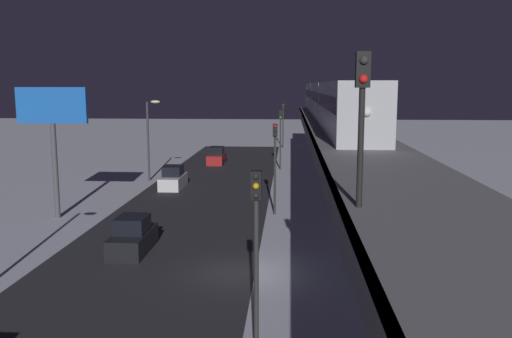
{
  "coord_description": "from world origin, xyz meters",
  "views": [
    {
      "loc": [
        -2.63,
        24.88,
        9.01
      ],
      "look_at": [
        0.37,
        -22.15,
        1.66
      ],
      "focal_mm": 37.67,
      "sensor_mm": 36.0,
      "label": 1
    }
  ],
  "objects": [
    {
      "name": "ground_plane",
      "position": [
        0.0,
        0.0,
        0.0
      ],
      "size": [
        240.0,
        240.0,
        0.0
      ],
      "primitive_type": "plane",
      "color": "silver"
    },
    {
      "name": "sedan_black",
      "position": [
        5.91,
        -3.02,
        0.8
      ],
      "size": [
        1.8,
        4.16,
        1.97
      ],
      "color": "black",
      "rests_on": "ground_plane"
    },
    {
      "name": "commercial_billboard",
      "position": [
        13.29,
        -10.2,
        6.83
      ],
      "size": [
        4.8,
        0.36,
        8.9
      ],
      "color": "#4C4C51",
      "rests_on": "ground_plane"
    },
    {
      "name": "traffic_light_distant",
      "position": [
        -1.59,
        -53.13,
        4.2
      ],
      "size": [
        0.32,
        0.44,
        6.4
      ],
      "color": "#2D2D2D",
      "rests_on": "ground_plane"
    },
    {
      "name": "rail_signal",
      "position": [
        -4.45,
        11.0,
        8.58
      ],
      "size": [
        0.36,
        0.41,
        4.0
      ],
      "color": "black",
      "rests_on": "elevated_railway"
    },
    {
      "name": "traffic_light_near",
      "position": [
        -1.59,
        8.55,
        4.2
      ],
      "size": [
        0.32,
        0.44,
        6.4
      ],
      "color": "#2D2D2D",
      "rests_on": "ground_plane"
    },
    {
      "name": "avenue_asphalt",
      "position": [
        4.51,
        0.0,
        0.0
      ],
      "size": [
        11.0,
        108.8,
        0.01
      ],
      "primitive_type": "cube",
      "color": "#28282D",
      "rests_on": "ground_plane"
    },
    {
      "name": "street_lamp_far",
      "position": [
        10.58,
        -25.0,
        4.81
      ],
      "size": [
        1.35,
        0.44,
        7.65
      ],
      "color": "#38383D",
      "rests_on": "ground_plane"
    },
    {
      "name": "sedan_white",
      "position": [
        7.71,
        -21.5,
        0.8
      ],
      "size": [
        1.8,
        4.32,
        1.97
      ],
      "color": "silver",
      "rests_on": "ground_plane"
    },
    {
      "name": "sedan_red",
      "position": [
        5.91,
        -36.67,
        0.78
      ],
      "size": [
        1.91,
        4.32,
        1.97
      ],
      "color": "#A51E1E",
      "rests_on": "ground_plane"
    },
    {
      "name": "subway_train",
      "position": [
        -6.38,
        -29.41,
        7.63
      ],
      "size": [
        2.94,
        55.47,
        3.4
      ],
      "color": "#B7BABF",
      "rests_on": "elevated_railway"
    },
    {
      "name": "elevated_railway",
      "position": [
        -6.28,
        -0.0,
        5.07
      ],
      "size": [
        5.0,
        108.8,
        5.85
      ],
      "color": "slate",
      "rests_on": "ground_plane"
    },
    {
      "name": "traffic_light_mid",
      "position": [
        -1.59,
        -12.01,
        4.2
      ],
      "size": [
        0.32,
        0.44,
        6.4
      ],
      "color": "#2D2D2D",
      "rests_on": "ground_plane"
    },
    {
      "name": "traffic_light_far",
      "position": [
        -1.59,
        -32.57,
        4.2
      ],
      "size": [
        0.32,
        0.44,
        6.4
      ],
      "color": "#2D2D2D",
      "rests_on": "ground_plane"
    }
  ]
}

